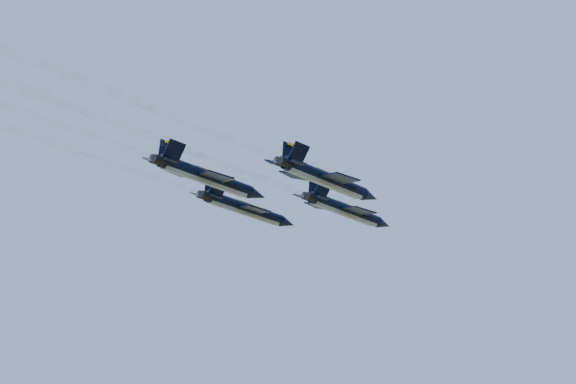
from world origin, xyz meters
The scene contains 4 objects.
jet_lead centered at (4.23, 13.19, 99.43)m, with size 13.48×18.97×5.44m.
jet_left centered at (-9.05, 4.44, 99.43)m, with size 13.48×18.97×5.44m.
jet_right centered at (8.87, -2.25, 99.43)m, with size 13.48×18.97×5.44m.
jet_slot centered at (-4.68, -11.32, 99.43)m, with size 13.48×18.97×5.44m.
Camera 1 is at (52.54, -85.95, 68.24)m, focal length 45.00 mm.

